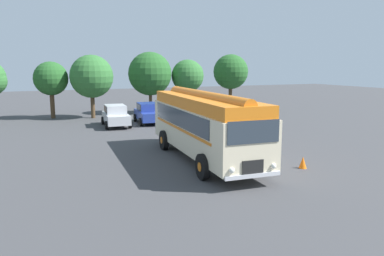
% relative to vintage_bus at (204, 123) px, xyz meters
% --- Properties ---
extents(ground_plane, '(120.00, 120.00, 0.00)m').
position_rel_vintage_bus_xyz_m(ground_plane, '(0.92, -0.65, -1.89)').
color(ground_plane, '#3D3D3F').
extents(vintage_bus, '(3.38, 10.27, 3.49)m').
position_rel_vintage_bus_xyz_m(vintage_bus, '(0.00, 0.00, 0.00)').
color(vintage_bus, beige).
rests_on(vintage_bus, ground).
extents(car_near_left, '(2.22, 4.33, 1.66)m').
position_rel_vintage_bus_xyz_m(car_near_left, '(-1.72, 12.37, -1.05)').
color(car_near_left, '#B7BABF').
rests_on(car_near_left, ground).
extents(car_mid_left, '(2.29, 4.35, 1.66)m').
position_rel_vintage_bus_xyz_m(car_mid_left, '(1.10, 12.88, -1.05)').
color(car_mid_left, navy).
rests_on(car_mid_left, ground).
extents(car_mid_right, '(2.27, 4.35, 1.66)m').
position_rel_vintage_bus_xyz_m(car_mid_right, '(3.98, 12.49, -1.05)').
color(car_mid_right, '#B7BABF').
rests_on(car_mid_right, ground).
extents(car_far_right, '(2.31, 4.36, 1.66)m').
position_rel_vintage_bus_xyz_m(car_far_right, '(6.82, 13.15, -1.05)').
color(car_far_right, '#4C5156').
rests_on(car_far_right, ground).
extents(tree_left_of_centre, '(3.02, 3.02, 5.09)m').
position_rel_vintage_bus_xyz_m(tree_left_of_centre, '(-5.83, 19.22, 1.66)').
color(tree_left_of_centre, '#4C3823').
rests_on(tree_left_of_centre, ground).
extents(tree_centre, '(3.85, 3.85, 5.69)m').
position_rel_vintage_bus_xyz_m(tree_centre, '(-2.51, 17.84, 1.82)').
color(tree_centre, '#4C3823').
rests_on(tree_centre, ground).
extents(tree_right_of_centre, '(4.27, 4.27, 6.05)m').
position_rel_vintage_bus_xyz_m(tree_right_of_centre, '(3.18, 19.01, 2.03)').
color(tree_right_of_centre, '#4C3823').
rests_on(tree_right_of_centre, ground).
extents(tree_far_right, '(3.28, 3.28, 5.33)m').
position_rel_vintage_bus_xyz_m(tree_far_right, '(7.18, 18.40, 1.83)').
color(tree_far_right, '#4C3823').
rests_on(tree_far_right, ground).
extents(tree_extra_right, '(3.78, 3.78, 5.93)m').
position_rel_vintage_bus_xyz_m(tree_extra_right, '(12.59, 19.21, 2.23)').
color(tree_extra_right, '#4C3823').
rests_on(tree_extra_right, ground).
extents(traffic_cone, '(0.36, 0.36, 0.55)m').
position_rel_vintage_bus_xyz_m(traffic_cone, '(3.50, -3.34, -1.62)').
color(traffic_cone, orange).
rests_on(traffic_cone, ground).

